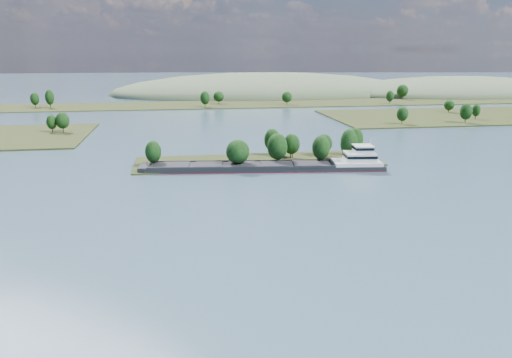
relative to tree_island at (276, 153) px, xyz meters
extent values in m
plane|color=#384E61|center=(-7.08, -58.18, -4.16)|extent=(1800.00, 1800.00, 0.00)
cube|color=#273015|center=(-7.08, 1.82, -4.16)|extent=(100.00, 30.00, 1.20)
cylinder|color=black|center=(16.62, -8.25, -1.68)|extent=(0.50, 0.50, 3.76)
ellipsoid|color=black|center=(16.62, -8.25, 3.11)|extent=(7.14, 7.14, 9.68)
cylinder|color=black|center=(0.79, 12.06, -1.67)|extent=(0.50, 0.50, 3.78)
ellipsoid|color=black|center=(0.79, 12.06, 3.14)|extent=(7.04, 7.04, 9.72)
cylinder|color=black|center=(-0.64, -6.18, -1.52)|extent=(0.50, 0.50, 4.09)
ellipsoid|color=black|center=(-0.64, -6.18, 3.68)|extent=(8.19, 8.19, 10.51)
cylinder|color=black|center=(8.12, 5.15, -1.91)|extent=(0.50, 0.50, 3.30)
ellipsoid|color=black|center=(8.12, 5.15, 2.28)|extent=(6.31, 6.31, 8.47)
cylinder|color=black|center=(-16.94, -10.17, -1.73)|extent=(0.50, 0.50, 3.65)
ellipsoid|color=black|center=(-16.94, -10.17, 2.91)|extent=(9.05, 9.05, 9.40)
cylinder|color=black|center=(-49.07, -2.98, -1.86)|extent=(0.50, 0.50, 3.40)
ellipsoid|color=black|center=(-49.07, -2.98, 2.47)|extent=(6.25, 6.25, 8.75)
cylinder|color=black|center=(7.28, 4.86, -1.86)|extent=(0.50, 0.50, 3.39)
ellipsoid|color=black|center=(7.28, 4.86, 2.45)|extent=(5.66, 5.66, 8.72)
cylinder|color=black|center=(35.83, 5.40, -1.59)|extent=(0.50, 0.50, 3.93)
ellipsoid|color=black|center=(35.83, 5.40, 3.41)|extent=(6.87, 6.87, 10.11)
cylinder|color=black|center=(28.85, -6.29, -1.34)|extent=(0.50, 0.50, 4.43)
ellipsoid|color=black|center=(28.85, -6.29, 4.29)|extent=(7.00, 7.00, 11.40)
cylinder|color=black|center=(22.35, 6.79, -2.01)|extent=(0.50, 0.50, 3.10)
ellipsoid|color=black|center=(22.35, 6.79, 1.93)|extent=(7.15, 7.15, 7.97)
cylinder|color=black|center=(-101.65, 90.11, -1.56)|extent=(0.50, 0.50, 3.60)
ellipsoid|color=black|center=(-101.65, 90.11, 3.02)|extent=(7.34, 7.34, 9.26)
cylinder|color=black|center=(-107.55, 90.77, -1.80)|extent=(0.50, 0.50, 3.12)
ellipsoid|color=black|center=(-107.55, 90.77, 2.16)|extent=(5.65, 5.65, 8.01)
cylinder|color=black|center=(96.51, 89.60, -1.62)|extent=(0.50, 0.50, 3.49)
ellipsoid|color=black|center=(96.51, 89.60, 2.81)|extent=(6.99, 6.99, 8.96)
cylinder|color=black|center=(137.32, 87.70, -1.37)|extent=(0.50, 0.50, 3.98)
ellipsoid|color=black|center=(137.32, 87.70, 3.69)|extent=(7.52, 7.52, 10.23)
cylinder|color=black|center=(153.85, 102.93, -1.75)|extent=(0.50, 0.50, 3.22)
ellipsoid|color=black|center=(153.85, 102.93, 2.34)|extent=(5.32, 5.32, 8.27)
cylinder|color=black|center=(155.55, 139.20, -1.91)|extent=(0.50, 0.50, 2.91)
ellipsoid|color=black|center=(155.55, 139.20, 1.79)|extent=(7.38, 7.38, 7.48)
cube|color=#273015|center=(-7.08, 221.82, -4.16)|extent=(900.00, 60.00, 1.20)
cylinder|color=black|center=(-149.29, 221.08, -1.65)|extent=(0.50, 0.50, 3.83)
ellipsoid|color=black|center=(-149.29, 221.08, 3.22)|extent=(6.70, 6.70, 9.84)
cylinder|color=black|center=(138.31, 203.46, -1.75)|extent=(0.50, 0.50, 3.62)
ellipsoid|color=black|center=(138.31, 203.46, 2.84)|extent=(6.34, 6.34, 9.30)
cylinder|color=black|center=(-4.03, 225.63, -1.85)|extent=(0.50, 0.50, 3.41)
ellipsoid|color=black|center=(-4.03, 225.63, 2.48)|extent=(8.87, 8.87, 8.77)
cylinder|color=black|center=(165.91, 239.02, -1.38)|extent=(0.50, 0.50, 4.35)
ellipsoid|color=black|center=(165.91, 239.02, 4.15)|extent=(10.39, 10.39, 11.19)
cylinder|color=black|center=(-136.89, 216.36, -1.24)|extent=(0.50, 0.50, 4.64)
ellipsoid|color=black|center=(-136.89, 216.36, 4.65)|extent=(6.78, 6.78, 11.92)
cylinder|color=black|center=(51.36, 211.00, -1.83)|extent=(0.50, 0.50, 3.47)
ellipsoid|color=black|center=(51.36, 211.00, 2.58)|extent=(8.48, 8.48, 8.92)
cylinder|color=black|center=(-16.79, 202.86, -1.51)|extent=(0.50, 0.50, 4.10)
ellipsoid|color=black|center=(-16.79, 202.86, 3.70)|extent=(7.56, 7.56, 10.54)
ellipsoid|color=#495B3E|center=(252.92, 291.82, -4.16)|extent=(260.00, 140.00, 36.00)
ellipsoid|color=#495B3E|center=(52.92, 321.82, -4.16)|extent=(320.00, 160.00, 44.00)
cube|color=black|center=(-6.45, -11.86, -3.59)|extent=(92.24, 21.54, 2.52)
cube|color=maroon|center=(-6.45, -11.86, -4.10)|extent=(92.49, 21.79, 0.29)
cube|color=black|center=(-14.92, -5.27, -1.99)|extent=(70.55, 8.34, 0.92)
cube|color=black|center=(-16.17, -16.41, -1.99)|extent=(70.55, 8.34, 0.92)
cube|color=black|center=(-15.55, -10.84, -2.16)|extent=(69.37, 17.86, 0.34)
cube|color=black|center=(-40.56, -8.05, -1.81)|extent=(11.28, 10.47, 0.40)
cube|color=black|center=(-28.05, -9.44, -1.81)|extent=(11.28, 10.47, 0.40)
cube|color=black|center=(-15.55, -10.84, -1.81)|extent=(11.28, 10.47, 0.40)
cube|color=black|center=(-3.04, -12.24, -1.81)|extent=(11.28, 10.47, 0.40)
cube|color=black|center=(9.47, -13.64, -1.81)|extent=(11.28, 10.47, 0.40)
cube|color=black|center=(-52.50, -6.71, -3.13)|extent=(4.56, 10.62, 2.29)
cylinder|color=black|center=(-51.36, -6.84, -1.53)|extent=(0.30, 0.30, 2.52)
cube|color=silver|center=(28.80, -15.80, -1.64)|extent=(19.41, 12.95, 1.37)
cube|color=silver|center=(29.94, -15.93, 0.65)|extent=(12.39, 10.37, 3.43)
cube|color=black|center=(29.94, -15.93, 1.10)|extent=(12.64, 10.62, 1.03)
cube|color=silver|center=(31.08, -16.05, 3.62)|extent=(7.59, 7.59, 2.52)
cube|color=black|center=(31.08, -16.05, 4.08)|extent=(7.84, 7.84, 0.92)
cube|color=silver|center=(31.08, -16.05, 4.99)|extent=(8.09, 8.09, 0.23)
cylinder|color=silver|center=(33.92, -16.37, 6.37)|extent=(0.25, 0.25, 2.97)
cylinder|color=black|center=(26.91, -12.13, 5.22)|extent=(0.63, 0.63, 1.37)
camera|label=1|loc=(-39.51, -196.30, 40.95)|focal=35.00mm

